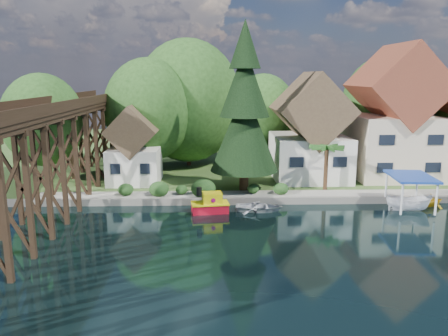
{
  "coord_description": "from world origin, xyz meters",
  "views": [
    {
      "loc": [
        -3.3,
        -28.84,
        11.07
      ],
      "look_at": [
        -2.25,
        6.0,
        3.71
      ],
      "focal_mm": 35.0,
      "sensor_mm": 36.0,
      "label": 1
    }
  ],
  "objects_px": {
    "tugboat": "(210,204)",
    "house_center": "(394,121)",
    "boat_canopy": "(410,196)",
    "boat_yellow": "(432,199)",
    "trestle_bridge": "(49,151)",
    "house_left": "(310,134)",
    "shed": "(134,150)",
    "boat_white_a": "(259,206)",
    "palm_tree": "(327,149)",
    "conifer": "(245,111)"
  },
  "relations": [
    {
      "from": "palm_tree",
      "to": "boat_yellow",
      "type": "distance_m",
      "value": 9.97
    },
    {
      "from": "conifer",
      "to": "boat_canopy",
      "type": "distance_m",
      "value": 15.94
    },
    {
      "from": "trestle_bridge",
      "to": "palm_tree",
      "type": "distance_m",
      "value": 24.17
    },
    {
      "from": "shed",
      "to": "boat_yellow",
      "type": "relative_size",
      "value": 3.36
    },
    {
      "from": "boat_canopy",
      "to": "palm_tree",
      "type": "bearing_deg",
      "value": 138.24
    },
    {
      "from": "boat_white_a",
      "to": "boat_canopy",
      "type": "relative_size",
      "value": 0.79
    },
    {
      "from": "house_center",
      "to": "house_left",
      "type": "bearing_deg",
      "value": -176.82
    },
    {
      "from": "house_center",
      "to": "conifer",
      "type": "xyz_separation_m",
      "value": [
        -16.22,
        -5.38,
        1.56
      ]
    },
    {
      "from": "boat_white_a",
      "to": "boat_yellow",
      "type": "xyz_separation_m",
      "value": [
        15.1,
        0.86,
        0.21
      ]
    },
    {
      "from": "house_left",
      "to": "tugboat",
      "type": "height_order",
      "value": "house_left"
    },
    {
      "from": "tugboat",
      "to": "boat_canopy",
      "type": "relative_size",
      "value": 0.65
    },
    {
      "from": "boat_canopy",
      "to": "tugboat",
      "type": "bearing_deg",
      "value": 179.66
    },
    {
      "from": "tugboat",
      "to": "boat_yellow",
      "type": "distance_m",
      "value": 19.21
    },
    {
      "from": "tugboat",
      "to": "boat_canopy",
      "type": "bearing_deg",
      "value": -0.34
    },
    {
      "from": "shed",
      "to": "boat_white_a",
      "type": "bearing_deg",
      "value": -35.67
    },
    {
      "from": "tugboat",
      "to": "boat_canopy",
      "type": "xyz_separation_m",
      "value": [
        16.6,
        -0.1,
        0.63
      ]
    },
    {
      "from": "trestle_bridge",
      "to": "boat_white_a",
      "type": "relative_size",
      "value": 11.3
    },
    {
      "from": "house_center",
      "to": "tugboat",
      "type": "xyz_separation_m",
      "value": [
        -19.38,
        -10.65,
        -5.75
      ]
    },
    {
      "from": "shed",
      "to": "conifer",
      "type": "bearing_deg",
      "value": -17.4
    },
    {
      "from": "tugboat",
      "to": "boat_white_a",
      "type": "height_order",
      "value": "tugboat"
    },
    {
      "from": "trestle_bridge",
      "to": "conifer",
      "type": "distance_m",
      "value": 17.07
    },
    {
      "from": "house_center",
      "to": "palm_tree",
      "type": "relative_size",
      "value": 3.07
    },
    {
      "from": "house_center",
      "to": "shed",
      "type": "distance_m",
      "value": 27.2
    },
    {
      "from": "trestle_bridge",
      "to": "tugboat",
      "type": "xyz_separation_m",
      "value": [
        12.62,
        0.68,
        -4.69
      ]
    },
    {
      "from": "boat_white_a",
      "to": "trestle_bridge",
      "type": "bearing_deg",
      "value": 98.52
    },
    {
      "from": "trestle_bridge",
      "to": "shed",
      "type": "height_order",
      "value": "trestle_bridge"
    },
    {
      "from": "house_left",
      "to": "tugboat",
      "type": "distance_m",
      "value": 15.19
    },
    {
      "from": "conifer",
      "to": "palm_tree",
      "type": "distance_m",
      "value": 8.46
    },
    {
      "from": "house_center",
      "to": "boat_white_a",
      "type": "xyz_separation_m",
      "value": [
        -15.31,
        -10.39,
        -6.01
      ]
    },
    {
      "from": "trestle_bridge",
      "to": "boat_yellow",
      "type": "xyz_separation_m",
      "value": [
        31.8,
        1.8,
        -4.73
      ]
    },
    {
      "from": "boat_yellow",
      "to": "house_left",
      "type": "bearing_deg",
      "value": 25.03
    },
    {
      "from": "boat_yellow",
      "to": "boat_canopy",
      "type": "bearing_deg",
      "value": 96.15
    },
    {
      "from": "tugboat",
      "to": "boat_white_a",
      "type": "xyz_separation_m",
      "value": [
        4.07,
        0.26,
        -0.26
      ]
    },
    {
      "from": "tugboat",
      "to": "house_center",
      "type": "bearing_deg",
      "value": 28.79
    },
    {
      "from": "trestle_bridge",
      "to": "house_left",
      "type": "distance_m",
      "value": 25.42
    },
    {
      "from": "palm_tree",
      "to": "shed",
      "type": "bearing_deg",
      "value": 168.93
    },
    {
      "from": "house_left",
      "to": "boat_white_a",
      "type": "distance_m",
      "value": 12.65
    },
    {
      "from": "shed",
      "to": "boat_canopy",
      "type": "height_order",
      "value": "shed"
    },
    {
      "from": "shed",
      "to": "boat_yellow",
      "type": "xyz_separation_m",
      "value": [
        26.8,
        -7.53,
        -3.21
      ]
    },
    {
      "from": "boat_yellow",
      "to": "boat_white_a",
      "type": "bearing_deg",
      "value": 74.05
    },
    {
      "from": "house_center",
      "to": "boat_canopy",
      "type": "xyz_separation_m",
      "value": [
        -2.78,
        -10.75,
        -5.12
      ]
    },
    {
      "from": "trestle_bridge",
      "to": "boat_canopy",
      "type": "relative_size",
      "value": 8.88
    },
    {
      "from": "house_center",
      "to": "boat_yellow",
      "type": "height_order",
      "value": "house_center"
    },
    {
      "from": "house_left",
      "to": "shed",
      "type": "height_order",
      "value": "house_left"
    },
    {
      "from": "house_center",
      "to": "trestle_bridge",
      "type": "bearing_deg",
      "value": -160.51
    },
    {
      "from": "house_left",
      "to": "boat_canopy",
      "type": "bearing_deg",
      "value": -58.74
    },
    {
      "from": "shed",
      "to": "boat_white_a",
      "type": "xyz_separation_m",
      "value": [
        11.69,
        -8.39,
        -3.42
      ]
    },
    {
      "from": "palm_tree",
      "to": "boat_canopy",
      "type": "height_order",
      "value": "palm_tree"
    },
    {
      "from": "boat_canopy",
      "to": "boat_yellow",
      "type": "relative_size",
      "value": 2.13
    },
    {
      "from": "trestle_bridge",
      "to": "boat_canopy",
      "type": "distance_m",
      "value": 29.51
    }
  ]
}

